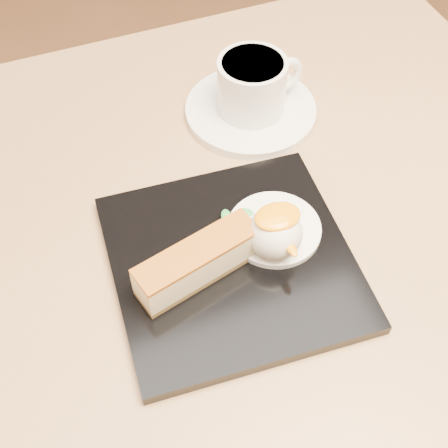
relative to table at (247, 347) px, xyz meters
name	(u,v)px	position (x,y,z in m)	size (l,w,h in m)	color
table	(247,347)	(0.00, 0.00, 0.00)	(0.80, 0.80, 0.72)	black
dessert_plate	(232,262)	(-0.02, 0.01, 0.16)	(0.22, 0.22, 0.01)	black
cheesecake	(198,262)	(-0.05, 0.01, 0.19)	(0.12, 0.06, 0.04)	brown
cream_smear	(274,229)	(0.03, 0.03, 0.17)	(0.09, 0.09, 0.01)	white
ice_cream_scoop	(275,233)	(0.02, 0.01, 0.19)	(0.05, 0.05, 0.05)	white
mango_sauce	(278,216)	(0.03, 0.01, 0.21)	(0.04, 0.03, 0.01)	orange
mint_sprig	(236,216)	(0.01, 0.05, 0.17)	(0.04, 0.03, 0.00)	green
saucer	(251,110)	(0.08, 0.20, 0.16)	(0.15, 0.15, 0.01)	white
coffee_cup	(253,84)	(0.09, 0.20, 0.20)	(0.10, 0.08, 0.06)	white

